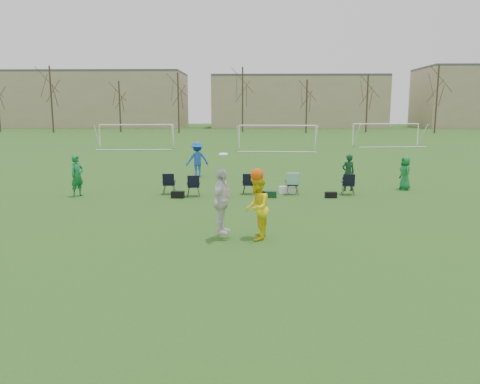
{
  "coord_description": "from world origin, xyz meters",
  "views": [
    {
      "loc": [
        1.47,
        -12.95,
        3.76
      ],
      "look_at": [
        1.14,
        1.5,
        1.25
      ],
      "focal_mm": 35.0,
      "sensor_mm": 36.0,
      "label": 1
    }
  ],
  "objects_px": {
    "goal_left": "(136,130)",
    "goal_right": "(386,128)",
    "fielder_green_near": "(77,176)",
    "fielder_blue": "(197,159)",
    "goal_mid": "(277,130)",
    "fielder_green_far": "(405,173)",
    "center_contest": "(241,204)"
  },
  "relations": [
    {
      "from": "fielder_blue",
      "to": "goal_right",
      "type": "distance_m",
      "value": 29.94
    },
    {
      "from": "fielder_green_far",
      "to": "center_contest",
      "type": "distance_m",
      "value": 11.89
    },
    {
      "from": "fielder_blue",
      "to": "fielder_green_far",
      "type": "relative_size",
      "value": 1.25
    },
    {
      "from": "goal_left",
      "to": "goal_right",
      "type": "bearing_deg",
      "value": 3.75
    },
    {
      "from": "fielder_green_near",
      "to": "center_contest",
      "type": "height_order",
      "value": "center_contest"
    },
    {
      "from": "fielder_blue",
      "to": "fielder_green_near",
      "type": "bearing_deg",
      "value": 35.71
    },
    {
      "from": "fielder_green_near",
      "to": "fielder_green_far",
      "type": "relative_size",
      "value": 1.15
    },
    {
      "from": "fielder_blue",
      "to": "goal_right",
      "type": "relative_size",
      "value": 0.27
    },
    {
      "from": "fielder_blue",
      "to": "goal_left",
      "type": "xyz_separation_m",
      "value": [
        -8.39,
        20.2,
        0.92
      ]
    },
    {
      "from": "fielder_blue",
      "to": "fielder_green_far",
      "type": "xyz_separation_m",
      "value": [
        10.53,
        -4.26,
        -0.2
      ]
    },
    {
      "from": "fielder_green_far",
      "to": "center_contest",
      "type": "relative_size",
      "value": 0.63
    },
    {
      "from": "goal_mid",
      "to": "center_contest",
      "type": "bearing_deg",
      "value": -91.09
    },
    {
      "from": "fielder_blue",
      "to": "center_contest",
      "type": "relative_size",
      "value": 0.78
    },
    {
      "from": "fielder_green_near",
      "to": "fielder_green_far",
      "type": "height_order",
      "value": "fielder_green_near"
    },
    {
      "from": "center_contest",
      "to": "goal_mid",
      "type": "height_order",
      "value": "center_contest"
    },
    {
      "from": "center_contest",
      "to": "goal_left",
      "type": "xyz_separation_m",
      "value": [
        -11.19,
        33.5,
        0.87
      ]
    },
    {
      "from": "fielder_green_far",
      "to": "goal_mid",
      "type": "distance_m",
      "value": 23.02
    },
    {
      "from": "fielder_green_near",
      "to": "fielder_blue",
      "type": "height_order",
      "value": "fielder_blue"
    },
    {
      "from": "fielder_green_near",
      "to": "goal_left",
      "type": "height_order",
      "value": "goal_left"
    },
    {
      "from": "goal_mid",
      "to": "goal_right",
      "type": "xyz_separation_m",
      "value": [
        12.0,
        6.0,
        0.0
      ]
    },
    {
      "from": "goal_mid",
      "to": "goal_left",
      "type": "bearing_deg",
      "value": 175.87
    },
    {
      "from": "fielder_blue",
      "to": "goal_left",
      "type": "distance_m",
      "value": 21.89
    },
    {
      "from": "goal_mid",
      "to": "goal_right",
      "type": "relative_size",
      "value": 1.01
    },
    {
      "from": "fielder_green_far",
      "to": "goal_left",
      "type": "height_order",
      "value": "goal_left"
    },
    {
      "from": "goal_left",
      "to": "goal_mid",
      "type": "distance_m",
      "value": 14.14
    },
    {
      "from": "fielder_green_near",
      "to": "goal_mid",
      "type": "relative_size",
      "value": 0.25
    },
    {
      "from": "fielder_blue",
      "to": "goal_mid",
      "type": "relative_size",
      "value": 0.27
    },
    {
      "from": "fielder_green_near",
      "to": "goal_right",
      "type": "xyz_separation_m",
      "value": [
        22.23,
        30.61,
        1.0
      ]
    },
    {
      "from": "fielder_green_far",
      "to": "goal_mid",
      "type": "bearing_deg",
      "value": -173.11
    },
    {
      "from": "fielder_blue",
      "to": "goal_left",
      "type": "bearing_deg",
      "value": -85.95
    },
    {
      "from": "fielder_green_far",
      "to": "goal_mid",
      "type": "height_order",
      "value": "goal_mid"
    },
    {
      "from": "fielder_green_near",
      "to": "center_contest",
      "type": "xyz_separation_m",
      "value": [
        7.42,
        -6.89,
        0.13
      ]
    }
  ]
}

